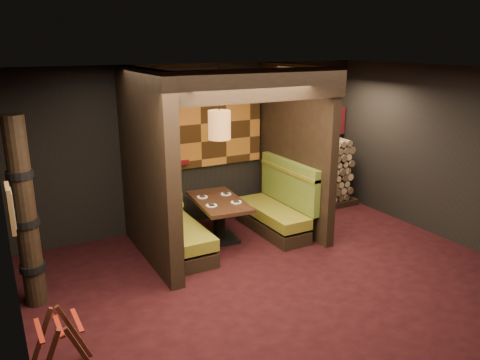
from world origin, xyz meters
name	(u,v)px	position (x,y,z in m)	size (l,w,h in m)	color
floor	(285,284)	(0.00, 0.00, -0.01)	(6.50, 5.50, 0.02)	black
ceiling	(292,70)	(0.00, 0.00, 2.86)	(6.50, 5.50, 0.02)	black
wall_back	(201,145)	(0.00, 2.76, 1.43)	(6.50, 0.02, 2.85)	black
wall_left	(9,231)	(-3.26, 0.00, 1.43)	(0.02, 5.50, 2.85)	black
wall_right	(456,156)	(3.26, 0.00, 1.43)	(0.02, 5.50, 2.85)	black
partition_left	(147,168)	(-1.35, 1.65, 1.43)	(0.20, 2.20, 2.85)	black
partition_right	(295,149)	(1.30, 1.70, 1.43)	(0.15, 2.10, 2.85)	black
header_beam	(260,85)	(-0.02, 0.70, 2.63)	(2.85, 0.18, 0.44)	black
tapa_back_panel	(200,124)	(-0.02, 2.71, 1.82)	(2.40, 0.06, 1.55)	#AE6723
tapa_side_panel	(150,137)	(-1.23, 1.82, 1.85)	(0.04, 1.85, 1.45)	#AE6723
lacquer_shelf	(172,164)	(-0.60, 2.65, 1.18)	(0.60, 0.12, 0.07)	#580C11
booth_bench_left	(175,229)	(-0.96, 1.65, 0.40)	(0.68, 1.60, 1.14)	black
booth_bench_right	(277,209)	(0.93, 1.65, 0.40)	(0.68, 1.60, 1.14)	black
dining_table	(219,213)	(-0.14, 1.77, 0.48)	(0.86, 1.41, 0.71)	black
place_settings	(219,199)	(-0.14, 1.77, 0.72)	(0.65, 0.68, 0.03)	white
pendant_lamp	(219,125)	(-0.14, 1.72, 1.96)	(0.35, 0.35, 1.12)	#9B6433
framed_picture	(11,208)	(-3.22, 0.10, 1.62)	(0.05, 0.36, 0.46)	olive
luggage_rack	(61,346)	(-2.97, -0.53, 0.36)	(0.68, 0.49, 0.73)	#451E12
totem_column	(25,215)	(-3.05, 1.10, 1.19)	(0.31, 0.31, 2.40)	black
firewood_stack	(316,174)	(2.29, 2.35, 0.68)	(1.73, 0.70, 1.36)	black
mosaic_header	(308,124)	(2.29, 2.68, 1.64)	(1.83, 0.10, 0.56)	maroon
bay_front_post	(291,146)	(1.39, 1.96, 1.43)	(0.08, 0.08, 2.85)	black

